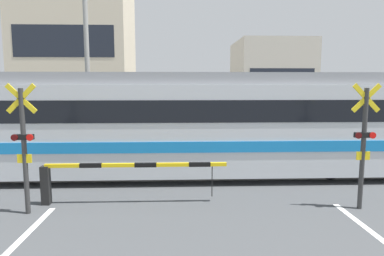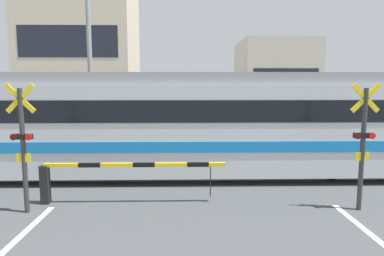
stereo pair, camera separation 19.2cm
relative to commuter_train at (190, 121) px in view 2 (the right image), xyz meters
name	(u,v)px [view 2 (the right image)]	position (x,y,z in m)	size (l,w,h in m)	color
rail_track_near	(192,179)	(0.06, -0.72, -1.74)	(50.00, 0.10, 0.08)	gray
rail_track_far	(191,168)	(0.06, 0.72, -1.74)	(50.00, 0.10, 0.08)	gray
commuter_train	(190,121)	(0.00, 0.00, 0.00)	(14.23, 2.85, 3.32)	silver
crossing_barrier_near	(99,173)	(-2.30, -2.68, -1.00)	(4.60, 0.20, 1.03)	black
crossing_barrier_far	(247,138)	(2.42, 2.85, -1.00)	(4.60, 0.20, 1.03)	black
crossing_signal_left	(23,143)	(-3.86, -3.27, -0.12)	(0.68, 0.15, 3.00)	#333333
crossing_signal_right	(363,141)	(3.99, -3.27, -0.12)	(0.68, 0.15, 3.00)	#333333
pedestrian	(164,126)	(-1.21, 6.12, -0.87)	(0.38, 0.22, 1.59)	#33384C
building_left_of_street	(82,53)	(-8.01, 15.76, 3.53)	(7.99, 6.31, 10.62)	beige
building_right_of_street	(274,82)	(6.83, 15.76, 1.36)	(5.38, 6.31, 6.26)	beige
utility_pole_streetside	(90,65)	(-4.61, 5.35, 2.12)	(0.22, 0.22, 7.78)	gray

